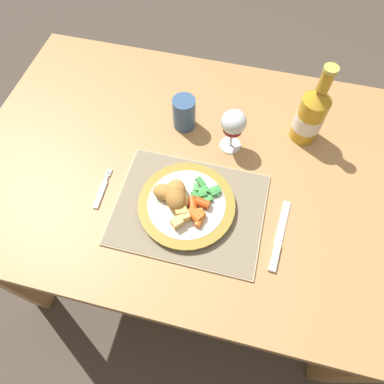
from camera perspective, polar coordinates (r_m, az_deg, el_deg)
ground_plane at (r=1.62m, az=0.45°, el=-10.06°), size 6.00×6.00×0.00m
dining_table at (r=1.03m, az=0.69°, el=1.76°), size 1.27×0.84×0.74m
placemat at (r=0.88m, az=-0.47°, el=-2.82°), size 0.38×0.29×0.01m
dinner_plate at (r=0.87m, az=-0.92°, el=-2.15°), size 0.25×0.25×0.02m
breaded_croquettes at (r=0.85m, az=-2.96°, el=-0.69°), size 0.11×0.10×0.05m
green_beans_pile at (r=0.87m, az=2.22°, el=0.05°), size 0.07×0.07×0.02m
glazed_carrots at (r=0.84m, az=0.79°, el=-3.18°), size 0.06×0.08×0.02m
fork at (r=0.93m, az=-14.84°, el=0.12°), size 0.02×0.12×0.01m
table_knife at (r=0.87m, az=14.19°, el=-7.96°), size 0.03×0.20×0.01m
wine_glass at (r=0.92m, az=6.95°, el=11.20°), size 0.07×0.07×0.13m
bottle at (r=1.00m, az=19.24°, el=12.15°), size 0.08×0.08×0.25m
roast_potatoes at (r=0.83m, az=-1.94°, el=-3.87°), size 0.05×0.07×0.03m
drinking_cup at (r=1.00m, az=-1.33°, el=13.10°), size 0.07×0.07×0.10m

